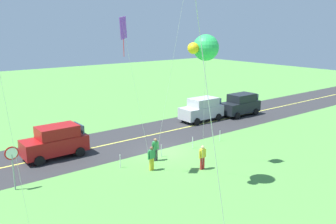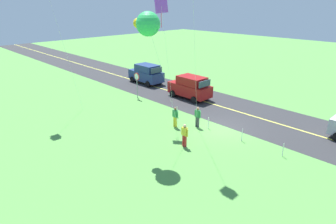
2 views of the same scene
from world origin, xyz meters
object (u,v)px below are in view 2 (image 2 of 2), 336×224
at_px(stop_sign, 137,80).
at_px(person_adult_companion, 185,135).
at_px(car_suv_foreground, 190,87).
at_px(car_parked_east_near, 146,74).
at_px(kite_blue_mid, 147,24).
at_px(kite_red_low, 161,7).
at_px(person_adult_near, 175,116).
at_px(person_child_watcher, 198,116).

distance_m(stop_sign, person_adult_companion, 11.27).
distance_m(car_suv_foreground, car_parked_east_near, 7.39).
bearing_deg(kite_blue_mid, stop_sign, -33.76).
distance_m(stop_sign, kite_red_low, 9.45).
distance_m(person_adult_near, person_child_watcher, 1.71).
height_order(person_child_watcher, kite_blue_mid, kite_blue_mid).
xyz_separation_m(person_adult_near, kite_blue_mid, (-1.11, 3.49, 7.00)).
bearing_deg(person_adult_near, car_suv_foreground, -75.34).
height_order(car_parked_east_near, person_adult_near, car_parked_east_near).
xyz_separation_m(car_suv_foreground, kite_red_low, (-2.25, 5.91, 7.57)).
relative_size(stop_sign, person_adult_companion, 1.60).
bearing_deg(car_parked_east_near, car_suv_foreground, 175.89).
xyz_separation_m(car_parked_east_near, stop_sign, (-3.59, 4.23, 0.65)).
height_order(person_adult_near, kite_red_low, kite_red_low).
distance_m(car_suv_foreground, person_adult_companion, 10.34).
relative_size(stop_sign, person_child_watcher, 1.60).
xyz_separation_m(car_parked_east_near, kite_blue_mid, (-12.41, 10.12, 6.71)).
bearing_deg(person_child_watcher, stop_sign, 44.96).
bearing_deg(kite_blue_mid, car_parked_east_near, -39.20).
distance_m(stop_sign, kite_blue_mid, 12.22).
distance_m(car_parked_east_near, kite_red_low, 13.84).
bearing_deg(person_adult_companion, kite_blue_mid, -123.27).
relative_size(person_adult_companion, person_child_watcher, 1.00).
xyz_separation_m(car_parked_east_near, person_adult_companion, (-13.99, 8.48, -0.29)).
distance_m(car_parked_east_near, person_adult_near, 13.11).
relative_size(car_suv_foreground, person_adult_companion, 2.75).
xyz_separation_m(car_suv_foreground, person_adult_companion, (-6.61, 7.95, -0.29)).
relative_size(person_adult_near, person_child_watcher, 1.00).
relative_size(kite_red_low, kite_blue_mid, 1.11).
distance_m(car_suv_foreground, stop_sign, 5.33).
relative_size(person_adult_near, kite_blue_mid, 0.19).
bearing_deg(car_parked_east_near, person_adult_companion, 148.77).
relative_size(car_suv_foreground, stop_sign, 1.72).
bearing_deg(person_child_watcher, car_suv_foreground, 8.87).
xyz_separation_m(person_child_watcher, kite_red_low, (2.86, 1.04, 7.86)).
xyz_separation_m(person_adult_near, person_adult_companion, (-2.68, 1.85, 0.00)).
bearing_deg(kite_blue_mid, kite_red_low, -52.87).
height_order(stop_sign, kite_red_low, kite_red_low).
bearing_deg(person_adult_near, kite_blue_mid, 89.58).
bearing_deg(person_adult_near, kite_red_low, -24.66).
xyz_separation_m(stop_sign, person_adult_near, (-7.71, 2.41, -0.94)).
bearing_deg(person_adult_companion, car_suv_foreground, 140.21).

